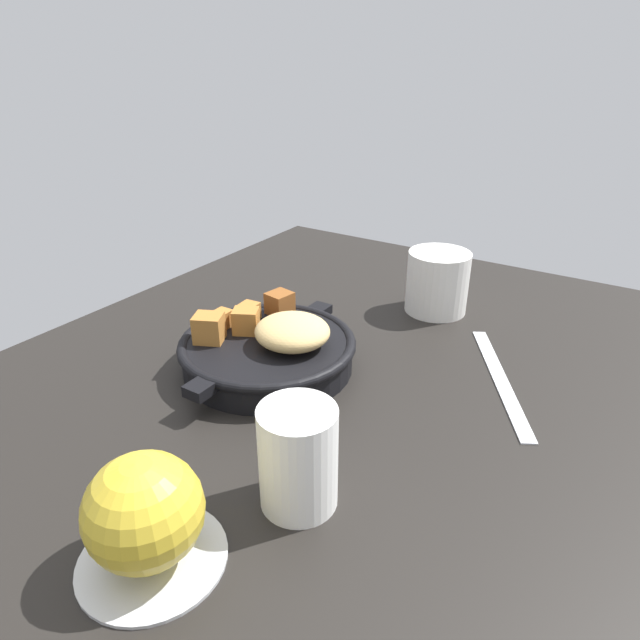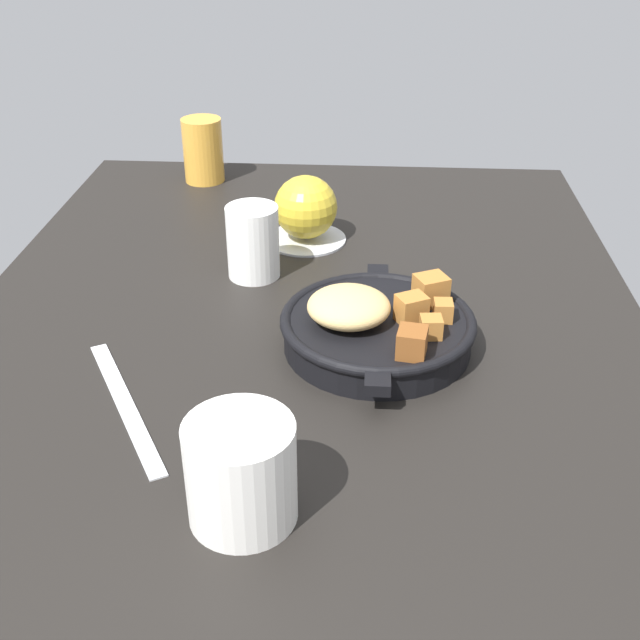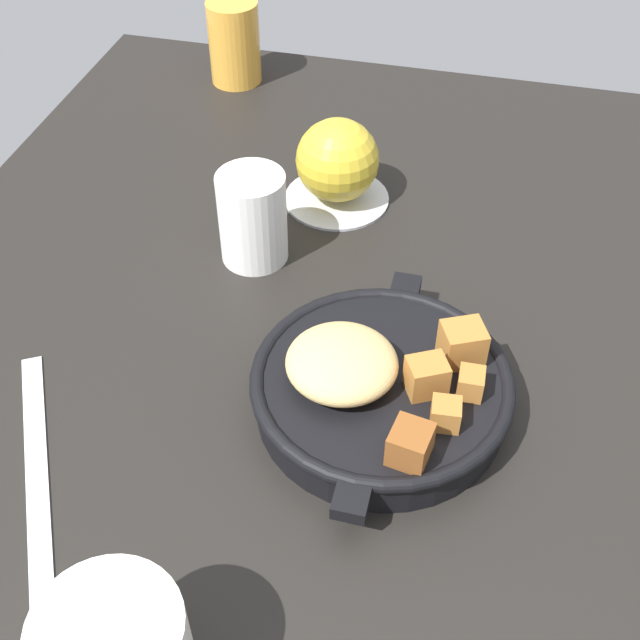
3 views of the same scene
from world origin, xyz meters
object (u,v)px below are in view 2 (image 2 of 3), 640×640
(juice_glass_amber, at_px, (203,150))
(ceramic_mug_white, at_px, (241,472))
(cast_iron_skillet, at_px, (376,326))
(red_apple, at_px, (306,207))
(butter_knife, at_px, (125,404))
(white_creamer_pitcher, at_px, (253,242))

(juice_glass_amber, relative_size, ceramic_mug_white, 1.14)
(juice_glass_amber, bearing_deg, cast_iron_skillet, -150.36)
(red_apple, bearing_deg, cast_iron_skillet, -160.28)
(butter_knife, distance_m, white_creamer_pitcher, 0.29)
(red_apple, relative_size, butter_knife, 0.37)
(cast_iron_skillet, height_order, white_creamer_pitcher, white_creamer_pitcher)
(butter_knife, xyz_separation_m, juice_glass_amber, (0.59, 0.04, 0.05))
(red_apple, height_order, juice_glass_amber, juice_glass_amber)
(ceramic_mug_white, bearing_deg, butter_knife, 44.60)
(cast_iron_skillet, distance_m, butter_knife, 0.26)
(cast_iron_skillet, bearing_deg, juice_glass_amber, 29.64)
(red_apple, xyz_separation_m, butter_knife, (-0.38, 0.14, -0.05))
(cast_iron_skillet, height_order, red_apple, red_apple)
(butter_knife, bearing_deg, juice_glass_amber, -26.14)
(juice_glass_amber, height_order, white_creamer_pitcher, juice_glass_amber)
(cast_iron_skillet, xyz_separation_m, white_creamer_pitcher, (0.16, 0.15, 0.02))
(butter_knife, relative_size, juice_glass_amber, 2.30)
(butter_knife, height_order, juice_glass_amber, juice_glass_amber)
(ceramic_mug_white, bearing_deg, white_creamer_pitcher, 6.59)
(cast_iron_skillet, distance_m, red_apple, 0.28)
(butter_knife, xyz_separation_m, ceramic_mug_white, (-0.13, -0.13, 0.04))
(butter_knife, height_order, ceramic_mug_white, ceramic_mug_white)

